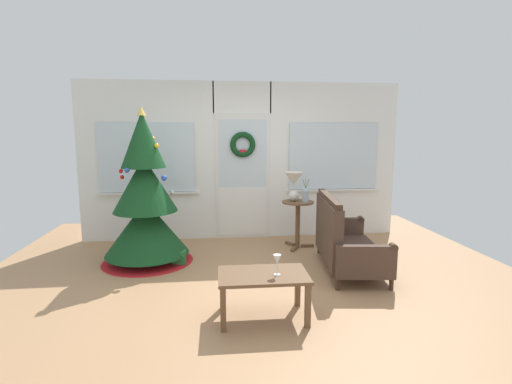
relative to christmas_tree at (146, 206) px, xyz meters
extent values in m
plane|color=#AD7F56|center=(1.39, -0.97, -0.77)|extent=(6.76, 6.76, 0.00)
cube|color=white|center=(-0.13, 1.12, 0.50)|extent=(2.15, 0.08, 2.55)
cube|color=white|center=(2.92, 1.12, 0.50)|extent=(2.15, 0.08, 2.55)
cube|color=white|center=(1.39, 1.12, 1.53)|extent=(0.94, 0.08, 0.50)
cube|color=silver|center=(1.39, 1.08, 0.25)|extent=(0.90, 0.05, 2.05)
cube|color=white|center=(1.39, 1.06, -0.32)|extent=(0.78, 0.02, 0.80)
cube|color=silver|center=(1.39, 1.06, 0.63)|extent=(0.78, 0.01, 1.10)
cube|color=silver|center=(-0.13, 1.07, 0.58)|extent=(1.50, 0.01, 1.10)
cube|color=silver|center=(2.92, 1.07, 0.58)|extent=(1.50, 0.01, 1.10)
cube|color=silver|center=(-0.13, 1.05, 0.01)|extent=(1.59, 0.06, 0.03)
cube|color=silver|center=(2.92, 1.05, 0.01)|extent=(1.59, 0.06, 0.03)
torus|color=#123B1B|center=(1.39, 1.02, 0.78)|extent=(0.41, 0.09, 0.41)
cube|color=red|center=(1.39, 1.01, 0.65)|extent=(0.10, 0.02, 0.10)
cylinder|color=#4C331E|center=(0.00, 0.00, -0.67)|extent=(0.10, 0.10, 0.20)
cone|color=red|center=(0.00, 0.00, -0.72)|extent=(1.22, 1.22, 0.10)
cone|color=#14421E|center=(0.00, 0.00, -0.29)|extent=(1.12, 1.12, 0.73)
cone|color=#14421E|center=(0.00, 0.00, 0.29)|extent=(0.85, 0.85, 0.73)
cone|color=#14421E|center=(0.00, 0.00, 0.88)|extent=(0.58, 0.58, 0.73)
cone|color=#E0BC4C|center=(0.00, 0.00, 1.25)|extent=(0.12, 0.12, 0.12)
sphere|color=red|center=(-0.28, -0.02, 0.39)|extent=(0.05, 0.05, 0.05)
sphere|color=gold|center=(0.10, 0.19, 0.89)|extent=(0.06, 0.06, 0.06)
sphere|color=silver|center=(0.35, 0.07, 0.17)|extent=(0.06, 0.06, 0.06)
sphere|color=#264CB2|center=(0.27, -0.15, 0.39)|extent=(0.08, 0.08, 0.08)
sphere|color=red|center=(-0.28, -0.06, 0.48)|extent=(0.06, 0.06, 0.06)
sphere|color=gold|center=(0.19, -0.07, 0.80)|extent=(0.06, 0.06, 0.06)
sphere|color=silver|center=(0.15, 0.27, 0.50)|extent=(0.06, 0.06, 0.06)
sphere|color=#264CB2|center=(-0.17, -0.24, 0.50)|extent=(0.07, 0.07, 0.07)
cylinder|color=#3D281C|center=(2.86, -1.31, -0.70)|extent=(0.05, 0.05, 0.14)
cylinder|color=#3D281C|center=(3.03, 0.02, -0.70)|extent=(0.05, 0.05, 0.14)
cylinder|color=#3D281C|center=(2.27, -1.23, -0.70)|extent=(0.05, 0.05, 0.14)
cylinder|color=#3D281C|center=(2.43, 0.09, -0.70)|extent=(0.05, 0.05, 0.14)
cube|color=#473328|center=(2.65, -0.61, -0.56)|extent=(0.87, 1.36, 0.14)
cube|color=#473328|center=(2.35, -0.57, -0.18)|extent=(0.27, 1.28, 0.62)
cube|color=#3D281C|center=(2.35, -0.57, 0.16)|extent=(0.23, 1.25, 0.06)
cube|color=#473328|center=(2.56, -1.29, -0.44)|extent=(0.67, 0.17, 0.38)
cylinder|color=#3D281C|center=(2.85, -1.32, -0.27)|extent=(0.10, 0.10, 0.09)
cube|color=#473328|center=(2.73, 0.07, -0.44)|extent=(0.67, 0.17, 0.38)
cylinder|color=#3D281C|center=(3.02, 0.04, -0.27)|extent=(0.10, 0.10, 0.09)
cylinder|color=brown|center=(2.17, 0.40, -0.07)|extent=(0.48, 0.48, 0.02)
cylinder|color=brown|center=(2.17, 0.40, -0.43)|extent=(0.07, 0.07, 0.69)
cube|color=brown|center=(2.33, 0.40, -0.75)|extent=(0.20, 0.05, 0.04)
cube|color=brown|center=(2.09, 0.54, -0.75)|extent=(0.14, 0.20, 0.04)
cube|color=brown|center=(2.09, 0.26, -0.75)|extent=(0.14, 0.20, 0.04)
sphere|color=silver|center=(2.11, 0.44, 0.03)|extent=(0.16, 0.16, 0.16)
cylinder|color=silver|center=(2.11, 0.44, 0.15)|extent=(0.02, 0.02, 0.06)
cone|color=silver|center=(2.11, 0.44, 0.28)|extent=(0.28, 0.28, 0.20)
cylinder|color=#99ADBC|center=(2.27, 0.34, 0.02)|extent=(0.09, 0.09, 0.16)
sphere|color=#99ADBC|center=(2.27, 0.34, 0.10)|extent=(0.10, 0.10, 0.10)
cylinder|color=#4C7042|center=(2.25, 0.34, 0.20)|extent=(0.07, 0.01, 0.17)
cylinder|color=#4C7042|center=(2.27, 0.34, 0.20)|extent=(0.01, 0.01, 0.18)
cylinder|color=#4C7042|center=(2.29, 0.34, 0.20)|extent=(0.07, 0.01, 0.17)
cube|color=brown|center=(1.35, -1.78, -0.35)|extent=(0.85, 0.53, 0.03)
cube|color=brown|center=(0.97, -2.00, -0.57)|extent=(0.05, 0.05, 0.41)
cube|color=brown|center=(1.73, -2.01, -0.57)|extent=(0.05, 0.05, 0.41)
cube|color=brown|center=(0.98, -1.56, -0.57)|extent=(0.05, 0.05, 0.41)
cube|color=brown|center=(1.74, -1.57, -0.57)|extent=(0.05, 0.05, 0.41)
cylinder|color=silver|center=(1.48, -1.83, -0.33)|extent=(0.06, 0.06, 0.01)
cylinder|color=silver|center=(1.48, -1.83, -0.28)|extent=(0.01, 0.01, 0.10)
cone|color=silver|center=(1.48, -1.83, -0.18)|extent=(0.08, 0.08, 0.09)
cube|color=#266633|center=(0.43, -0.16, -0.68)|extent=(0.18, 0.16, 0.18)
camera|label=1|loc=(0.90, -5.20, 0.98)|focal=27.06mm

